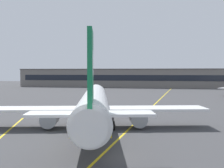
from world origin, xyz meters
name	(u,v)px	position (x,y,z in m)	size (l,w,h in m)	color
ground_plane	(114,158)	(0.00, 0.00, 0.00)	(400.00, 400.00, 0.00)	#3D3D3F
taxiway_centreline	(145,113)	(0.00, 30.00, 0.00)	(0.30, 180.00, 0.01)	yellow
airliner_foreground	(94,104)	(-5.62, 13.72, 3.37)	(32.20, 40.92, 11.65)	white
safety_cone_by_nose_gear	(124,112)	(-4.08, 29.56, 0.26)	(0.44, 0.44, 0.55)	orange
terminal_building	(160,78)	(-1.89, 123.62, 4.72)	(146.02, 12.40, 9.42)	slate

